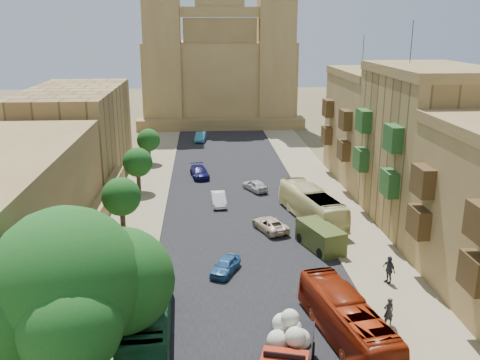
{
  "coord_description": "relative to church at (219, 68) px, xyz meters",
  "views": [
    {
      "loc": [
        -3.2,
        -18.6,
        17.14
      ],
      "look_at": [
        0.0,
        26.0,
        4.0
      ],
      "focal_mm": 40.0,
      "sensor_mm": 36.0,
      "label": 1
    }
  ],
  "objects": [
    {
      "name": "road_surface",
      "position": [
        0.0,
        -48.61,
        -9.51
      ],
      "size": [
        14.0,
        140.0,
        0.01
      ],
      "primitive_type": "cube",
      "color": "black",
      "rests_on": "ground"
    },
    {
      "name": "sidewalk_east",
      "position": [
        9.5,
        -48.61,
        -9.51
      ],
      "size": [
        5.0,
        140.0,
        0.01
      ],
      "primitive_type": "cube",
      "color": "#847556",
      "rests_on": "ground"
    },
    {
      "name": "sidewalk_west",
      "position": [
        -9.5,
        -48.61,
        -9.51
      ],
      "size": [
        5.0,
        140.0,
        0.01
      ],
      "primitive_type": "cube",
      "color": "#847556",
      "rests_on": "ground"
    },
    {
      "name": "kerb_east",
      "position": [
        7.0,
        -48.61,
        -9.46
      ],
      "size": [
        0.25,
        140.0,
        0.12
      ],
      "primitive_type": "cube",
      "color": "#847556",
      "rests_on": "ground"
    },
    {
      "name": "kerb_west",
      "position": [
        -7.0,
        -48.61,
        -9.46
      ],
      "size": [
        0.25,
        140.0,
        0.12
      ],
      "primitive_type": "cube",
      "color": "#847556",
      "rests_on": "ground"
    },
    {
      "name": "townhouse_c",
      "position": [
        15.95,
        -53.61,
        -2.61
      ],
      "size": [
        9.0,
        14.0,
        17.4
      ],
      "color": "olive",
      "rests_on": "ground"
    },
    {
      "name": "townhouse_d",
      "position": [
        15.95,
        -39.61,
        -3.36
      ],
      "size": [
        9.0,
        14.0,
        15.9
      ],
      "color": "olive",
      "rests_on": "ground"
    },
    {
      "name": "west_wall",
      "position": [
        -12.5,
        -58.61,
        -8.62
      ],
      "size": [
        1.0,
        40.0,
        1.8
      ],
      "primitive_type": "cube",
      "color": "olive",
      "rests_on": "ground"
    },
    {
      "name": "west_building_mid",
      "position": [
        -18.0,
        -34.61,
        -4.52
      ],
      "size": [
        10.0,
        22.0,
        10.0
      ],
      "primitive_type": "cube",
      "color": "olive",
      "rests_on": "ground"
    },
    {
      "name": "church",
      "position": [
        0.0,
        0.0,
        0.0
      ],
      "size": [
        28.0,
        22.5,
        36.3
      ],
      "color": "olive",
      "rests_on": "ground"
    },
    {
      "name": "ficus_tree",
      "position": [
        -9.42,
        -74.61,
        -4.01
      ],
      "size": [
        9.31,
        8.57,
        9.31
      ],
      "color": "#3B2B1D",
      "rests_on": "ground"
    },
    {
      "name": "street_tree_a",
      "position": [
        -10.0,
        -66.61,
        -6.18
      ],
      "size": [
        3.25,
        3.25,
        4.99
      ],
      "color": "#3B2B1D",
      "rests_on": "ground"
    },
    {
      "name": "street_tree_b",
      "position": [
        -10.0,
        -54.61,
        -6.18
      ],
      "size": [
        3.25,
        3.25,
        4.99
      ],
      "color": "#3B2B1D",
      "rests_on": "ground"
    },
    {
      "name": "street_tree_c",
      "position": [
        -10.0,
        -42.61,
        -6.33
      ],
      "size": [
        3.09,
        3.09,
        4.76
      ],
      "color": "#3B2B1D",
      "rests_on": "ground"
    },
    {
      "name": "street_tree_d",
      "position": [
        -10.0,
        -30.61,
        -6.54
      ],
      "size": [
        2.9,
        2.9,
        4.45
      ],
      "color": "#3B2B1D",
      "rests_on": "ground"
    },
    {
      "name": "red_truck",
      "position": [
        0.71,
        -74.87,
        -7.95
      ],
      "size": [
        3.79,
        6.42,
        3.55
      ],
      "color": "#A1220C",
      "rests_on": "ground"
    },
    {
      "name": "olive_pickup",
      "position": [
        5.94,
        -58.61,
        -8.58
      ],
      "size": [
        3.35,
        5.02,
        1.91
      ],
      "color": "#3E491B",
      "rests_on": "ground"
    },
    {
      "name": "bus_green_north",
      "position": [
        -6.5,
        -70.2,
        -8.01
      ],
      "size": [
        2.92,
        10.87,
        3.01
      ],
      "primitive_type": "imported",
      "rotation": [
        0.0,
        0.0,
        0.04
      ],
      "color": "#15512A",
      "rests_on": "ground"
    },
    {
      "name": "bus_red_east",
      "position": [
        4.6,
        -71.43,
        -8.21
      ],
      "size": [
        3.87,
        9.59,
        2.6
      ],
      "primitive_type": "imported",
      "rotation": [
        0.0,
        0.0,
        3.33
      ],
      "color": "maroon",
      "rests_on": "ground"
    },
    {
      "name": "bus_cream_east",
      "position": [
        6.5,
        -52.31,
        -8.08
      ],
      "size": [
        4.66,
        10.57,
        2.87
      ],
      "primitive_type": "imported",
      "rotation": [
        0.0,
        0.0,
        3.37
      ],
      "color": "#F4EAA1",
      "rests_on": "ground"
    },
    {
      "name": "car_blue_a",
      "position": [
        -1.75,
        -62.46,
        -8.94
      ],
      "size": [
        2.63,
        3.61,
        1.14
      ],
      "primitive_type": "imported",
      "rotation": [
        0.0,
        0.0,
        -0.43
      ],
      "color": "#2A6097",
      "rests_on": "ground"
    },
    {
      "name": "car_white_a",
      "position": [
        -1.74,
        -47.55,
        -8.89
      ],
      "size": [
        1.53,
        3.85,
        1.25
      ],
      "primitive_type": "imported",
      "rotation": [
        0.0,
        0.0,
        0.06
      ],
      "color": "white",
      "rests_on": "ground"
    },
    {
      "name": "car_cream",
      "position": [
        2.43,
        -54.65,
        -8.94
      ],
      "size": [
        3.25,
        4.54,
        1.15
      ],
      "primitive_type": "imported",
      "rotation": [
        0.0,
        0.0,
        3.51
      ],
      "color": "beige",
      "rests_on": "ground"
    },
    {
      "name": "car_dkblue",
      "position": [
        -3.61,
        -37.6,
        -8.87
      ],
      "size": [
        2.49,
        4.7,
        1.3
      ],
      "primitive_type": "imported",
      "rotation": [
        0.0,
        0.0,
        0.16
      ],
      "color": "#0D0D46",
      "rests_on": "ground"
    },
    {
      "name": "car_white_b",
      "position": [
        2.28,
        -43.2,
        -8.91
      ],
      "size": [
        2.8,
        3.84,
        1.22
      ],
      "primitive_type": "imported",
      "rotation": [
        0.0,
        0.0,
        3.57
      ],
      "color": "beige",
      "rests_on": "ground"
    },
    {
      "name": "car_blue_b",
      "position": [
        -3.48,
        -17.84,
        -8.84
      ],
      "size": [
        1.83,
        4.2,
        1.34
      ],
      "primitive_type": "imported",
      "rotation": [
        0.0,
        0.0,
        -0.1
      ],
      "color": "teal",
      "rests_on": "ground"
    },
    {
      "name": "pedestrian_a",
      "position": [
        7.5,
        -70.02,
        -8.63
      ],
      "size": [
        0.7,
        0.51,
        1.77
      ],
      "primitive_type": "imported",
      "rotation": [
        0.0,
        0.0,
        3.29
      ],
      "color": "#282629",
      "rests_on": "ground"
    },
    {
      "name": "pedestrian_c",
      "position": [
        9.33,
        -64.77,
        -8.53
      ],
      "size": [
        0.88,
        1.25,
        1.98
      ],
      "primitive_type": "imported",
      "rotation": [
        0.0,
        0.0,
        5.1
      ],
      "color": "#33343D",
      "rests_on": "ground"
    }
  ]
}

